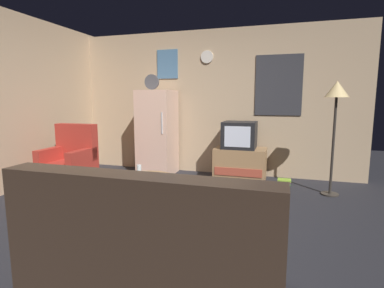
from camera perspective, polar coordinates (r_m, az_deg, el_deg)
ground_plane at (r=3.46m, az=-6.11°, el=-14.48°), size 12.00×12.00×0.00m
wall_with_art at (r=5.52m, az=3.87°, el=7.81°), size 5.20×0.12×2.56m
fridge at (r=5.44m, az=-6.59°, el=2.18°), size 0.60×0.62×1.77m
tv_stand at (r=5.13m, az=9.09°, el=-3.75°), size 0.84×0.53×0.54m
crt_tv at (r=5.05m, az=8.98°, el=1.70°), size 0.54×0.51×0.44m
standing_lamp at (r=4.57m, az=25.64°, el=7.81°), size 0.32×0.32×1.59m
coffee_table at (r=3.66m, az=-8.83°, el=-9.59°), size 0.72×0.72×0.43m
wine_glass at (r=3.61m, az=-9.95°, el=-5.06°), size 0.05×0.05×0.15m
mug_ceramic_white at (r=3.57m, az=-11.25°, el=-5.73°), size 0.08×0.08×0.09m
mug_ceramic_tan at (r=3.53m, az=-8.99°, el=-5.83°), size 0.08×0.08×0.09m
remote_control at (r=3.64m, az=-11.98°, el=-6.02°), size 0.15×0.05×0.02m
armchair at (r=5.03m, az=-22.18°, el=-3.72°), size 0.68×0.68×0.96m
couch at (r=2.16m, az=-7.63°, el=-20.11°), size 1.70×0.80×0.92m
book_stack at (r=5.03m, az=17.04°, el=-6.86°), size 0.20×0.16×0.09m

